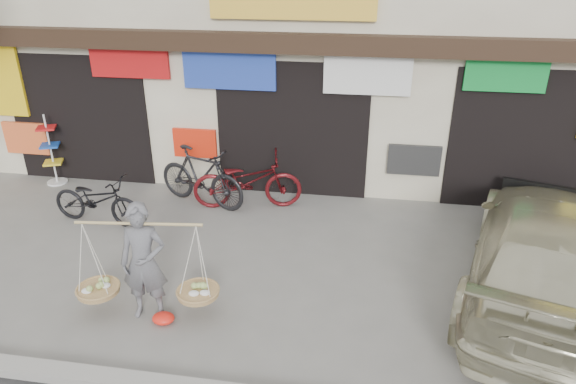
% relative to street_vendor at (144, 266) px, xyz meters
% --- Properties ---
extents(ground, '(70.00, 70.00, 0.00)m').
position_rel_street_vendor_xyz_m(ground, '(1.34, 0.72, -0.78)').
color(ground, slate).
rests_on(ground, ground).
extents(shophouse_block, '(14.00, 6.32, 7.00)m').
position_rel_street_vendor_xyz_m(shophouse_block, '(1.34, 7.14, 2.66)').
color(shophouse_block, beige).
rests_on(shophouse_block, ground).
extents(street_vendor, '(1.92, 0.72, 1.69)m').
position_rel_street_vendor_xyz_m(street_vendor, '(0.00, 0.00, 0.00)').
color(street_vendor, slate).
rests_on(street_vendor, ground).
extents(bike_0, '(1.85, 0.85, 0.94)m').
position_rel_street_vendor_xyz_m(bike_0, '(-1.97, 2.36, -0.31)').
color(bike_0, black).
rests_on(bike_0, ground).
extents(bike_1, '(2.04, 1.20, 1.18)m').
position_rel_street_vendor_xyz_m(bike_1, '(-0.33, 3.41, -0.19)').
color(bike_1, black).
rests_on(bike_1, ground).
extents(bike_2, '(2.20, 1.14, 1.10)m').
position_rel_street_vendor_xyz_m(bike_2, '(0.59, 3.44, -0.23)').
color(bike_2, '#510E11').
rests_on(bike_2, ground).
extents(suv, '(3.48, 5.45, 1.47)m').
position_rel_street_vendor_xyz_m(suv, '(5.45, 1.33, -0.05)').
color(suv, beige).
rests_on(suv, ground).
extents(display_rack, '(0.48, 0.48, 1.53)m').
position_rel_street_vendor_xyz_m(display_rack, '(-3.77, 3.90, -0.17)').
color(display_rack, silver).
rests_on(display_rack, ground).
extents(red_bag, '(0.31, 0.25, 0.14)m').
position_rel_street_vendor_xyz_m(red_bag, '(0.24, -0.15, -0.71)').
color(red_bag, red).
rests_on(red_bag, ground).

